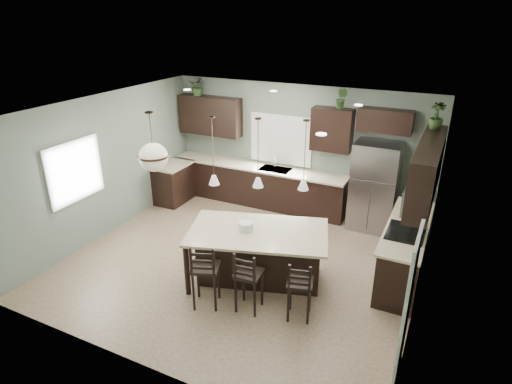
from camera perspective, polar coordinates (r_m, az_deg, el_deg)
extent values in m
plane|color=#9E8466|center=(7.92, -1.93, -9.25)|extent=(6.00, 6.00, 0.00)
cube|color=white|center=(5.42, 19.40, -14.88)|extent=(0.04, 0.82, 2.04)
cube|color=white|center=(9.72, 3.36, 7.01)|extent=(1.35, 0.02, 1.00)
cube|color=white|center=(8.42, -23.09, 2.58)|extent=(0.02, 1.10, 1.00)
cube|color=black|center=(10.32, -10.93, 1.12)|extent=(0.60, 0.90, 0.90)
cube|color=beige|center=(10.14, -11.04, 3.57)|extent=(0.66, 0.96, 0.04)
cube|color=black|center=(10.01, 0.21, 0.87)|extent=(4.20, 0.60, 0.90)
cube|color=beige|center=(9.82, 0.16, 3.36)|extent=(4.20, 0.66, 0.04)
cube|color=gray|center=(9.64, 2.58, 3.05)|extent=(0.70, 0.45, 0.01)
cylinder|color=silver|center=(9.57, 2.52, 3.81)|extent=(0.02, 0.02, 0.28)
cube|color=black|center=(10.26, -6.12, 10.09)|extent=(1.55, 0.34, 0.90)
cube|color=black|center=(9.10, 10.09, 8.18)|extent=(0.85, 0.34, 0.90)
cube|color=black|center=(8.81, 16.86, 9.08)|extent=(1.05, 0.34, 0.45)
cube|color=black|center=(7.78, 19.28, -7.47)|extent=(0.60, 2.35, 0.90)
cube|color=beige|center=(7.57, 19.59, -4.37)|extent=(0.66, 2.35, 0.04)
cube|color=black|center=(7.31, 19.33, -5.11)|extent=(0.58, 0.75, 0.02)
cube|color=gray|center=(7.57, 16.70, -8.03)|extent=(0.01, 0.72, 0.60)
cube|color=black|center=(7.17, 21.86, 2.76)|extent=(0.34, 2.35, 0.90)
cube|color=gray|center=(7.05, 20.77, -0.90)|extent=(0.40, 0.75, 0.40)
cube|color=gray|center=(9.04, 15.51, 0.73)|extent=(0.90, 0.74, 1.85)
cube|color=black|center=(7.21, 0.25, -8.46)|extent=(2.52, 1.89, 0.92)
cylinder|color=silver|center=(6.98, -1.37, -4.61)|extent=(0.24, 0.24, 0.14)
cube|color=black|center=(6.64, -6.73, -10.80)|extent=(0.53, 0.53, 1.11)
cube|color=black|center=(6.52, -0.95, -11.65)|extent=(0.41, 0.41, 1.04)
cube|color=black|center=(6.41, 5.84, -12.73)|extent=(0.45, 0.45, 1.00)
imported|color=#2D4920|center=(10.26, -7.74, 13.81)|extent=(0.43, 0.38, 0.43)
imported|color=#29481F|center=(8.89, 11.34, 12.11)|extent=(0.27, 0.24, 0.42)
imported|color=#2E4A20|center=(7.79, 22.96, 9.30)|extent=(0.29, 0.29, 0.44)
plane|color=slate|center=(9.64, 5.58, 5.87)|extent=(6.00, 0.00, 6.00)
plane|color=slate|center=(5.29, -16.31, -10.45)|extent=(6.00, 0.00, 6.00)
plane|color=slate|center=(8.99, -19.30, 3.36)|extent=(0.00, 5.50, 5.50)
plane|color=slate|center=(6.56, 21.89, -4.36)|extent=(0.00, 5.50, 5.50)
plane|color=white|center=(6.85, -2.25, 10.96)|extent=(6.00, 6.00, 0.00)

